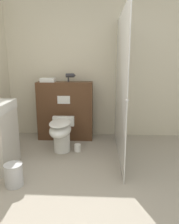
{
  "coord_description": "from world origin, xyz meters",
  "views": [
    {
      "loc": [
        0.36,
        -1.7,
        1.45
      ],
      "look_at": [
        0.21,
        1.43,
        0.68
      ],
      "focal_mm": 35.0,
      "sensor_mm": 36.0,
      "label": 1
    }
  ],
  "objects": [
    {
      "name": "spare_toilet_roll",
      "position": [
        0.01,
        1.55,
        0.06
      ],
      "size": [
        0.1,
        0.1,
        0.12
      ],
      "color": "white",
      "rests_on": "ground_plane"
    },
    {
      "name": "hair_drier",
      "position": [
        -0.17,
        2.18,
        1.16
      ],
      "size": [
        0.17,
        0.07,
        0.15
      ],
      "color": "#2D2D33",
      "rests_on": "partition_panel"
    },
    {
      "name": "waste_bin",
      "position": [
        -0.63,
        0.54,
        0.13
      ],
      "size": [
        0.21,
        0.21,
        0.27
      ],
      "color": "silver",
      "rests_on": "ground_plane"
    },
    {
      "name": "wall_back",
      "position": [
        0.0,
        2.42,
        1.25
      ],
      "size": [
        8.0,
        0.06,
        2.5
      ],
      "color": "beige",
      "rests_on": "ground_plane"
    },
    {
      "name": "toilet",
      "position": [
        -0.24,
        1.51,
        0.33
      ],
      "size": [
        0.35,
        0.63,
        0.52
      ],
      "color": "white",
      "rests_on": "ground_plane"
    },
    {
      "name": "ground_plane",
      "position": [
        0.0,
        0.0,
        0.0
      ],
      "size": [
        12.0,
        12.0,
        0.0
      ],
      "primitive_type": "plane",
      "color": "#9E9384"
    },
    {
      "name": "folded_towel",
      "position": [
        -0.56,
        2.13,
        1.08
      ],
      "size": [
        0.25,
        0.19,
        0.07
      ],
      "color": "white",
      "rests_on": "partition_panel"
    },
    {
      "name": "shower_glass",
      "position": [
        0.65,
        1.5,
        1.05
      ],
      "size": [
        0.04,
        1.76,
        2.09
      ],
      "color": "silver",
      "rests_on": "ground_plane"
    },
    {
      "name": "partition_panel",
      "position": [
        -0.27,
        2.15,
        0.52
      ],
      "size": [
        0.99,
        0.3,
        1.05
      ],
      "color": "#51331E",
      "rests_on": "ground_plane"
    }
  ]
}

